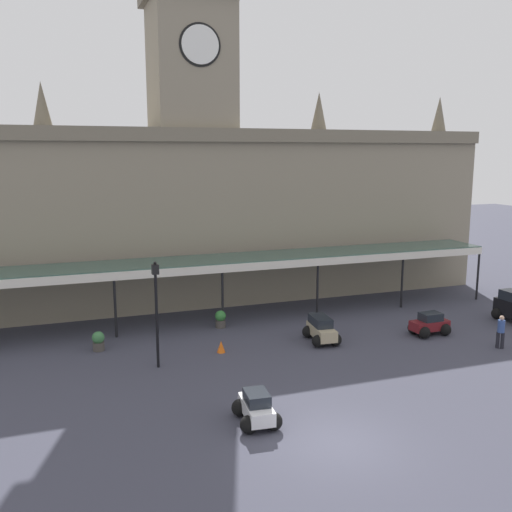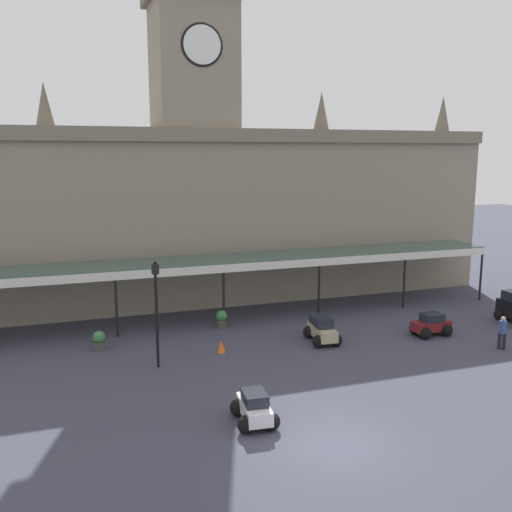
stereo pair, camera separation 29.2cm
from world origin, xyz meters
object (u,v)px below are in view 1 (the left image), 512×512
Objects in this scene: traffic_cone at (221,347)px; car_maroon_sedan at (430,325)px; car_white_sedan at (256,410)px; pedestrian_near_entrance at (501,331)px; planter_by_canopy at (220,319)px; planter_forecourt_centre at (98,341)px; victorian_lamppost at (156,302)px; car_beige_estate at (321,331)px.

car_maroon_sedan is at bearing -5.48° from traffic_cone.
car_white_sedan and car_maroon_sedan have the same top height.
car_maroon_sedan is 3.58m from pedestrian_near_entrance.
pedestrian_near_entrance reaches higher than planter_by_canopy.
traffic_cone is 6.01m from planter_forecourt_centre.
victorian_lamppost is 4.68m from planter_forecourt_centre.
car_beige_estate reaches higher than planter_by_canopy.
car_white_sedan is at bearing -130.10° from car_beige_estate.
victorian_lamppost is (-16.36, 3.15, 2.12)m from pedestrian_near_entrance.
pedestrian_near_entrance is 19.77m from planter_forecourt_centre.
planter_forecourt_centre is (-18.73, 6.29, -0.42)m from pedestrian_near_entrance.
car_beige_estate is at bearing 171.18° from car_maroon_sedan.
car_white_sedan is 13.57m from car_maroon_sedan.
pedestrian_near_entrance reaches higher than car_white_sedan.
planter_forecourt_centre is at bearing 161.44° from pedestrian_near_entrance.
pedestrian_near_entrance is (7.88, -3.88, 0.34)m from car_beige_estate.
car_white_sedan reaches higher than traffic_cone.
pedestrian_near_entrance is 1.74× the size of planter_by_canopy.
planter_forecourt_centre is at bearing 127.03° from victorian_lamppost.
car_beige_estate is 8.79m from pedestrian_near_entrance.
car_white_sedan is 2.20× the size of planter_by_canopy.
planter_forecourt_centre is (-16.77, 3.33, -0.01)m from car_maroon_sedan.
planter_forecourt_centre is (-4.76, 9.65, -0.01)m from car_white_sedan.
car_maroon_sedan is at bearing 27.77° from car_white_sedan.
car_beige_estate is 8.87m from victorian_lamppost.
victorian_lamppost reaches higher than planter_forecourt_centre.
victorian_lamppost is at bearing -52.97° from planter_forecourt_centre.
car_white_sedan is at bearing -152.23° from car_maroon_sedan.
pedestrian_near_entrance is 0.34× the size of victorian_lamppost.
car_white_sedan is 7.38m from victorian_lamppost.
victorian_lamppost reaches higher than planter_by_canopy.
car_beige_estate is 1.10× the size of car_white_sedan.
pedestrian_near_entrance is (1.97, -2.96, 0.41)m from car_maroon_sedan.
planter_forecourt_centre is (-5.57, 2.25, 0.20)m from traffic_cone.
planter_forecourt_centre is (-6.64, -1.58, 0.00)m from planter_by_canopy.
planter_by_canopy is (1.88, 11.23, -0.01)m from car_white_sedan.
car_white_sedan is 3.63× the size of traffic_cone.
car_beige_estate is 5.80m from planter_by_canopy.
traffic_cone is at bearing 162.95° from pedestrian_near_entrance.
planter_by_canopy reaches higher than traffic_cone.
car_white_sedan is at bearing -99.51° from planter_by_canopy.
pedestrian_near_entrance reaches higher than car_maroon_sedan.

